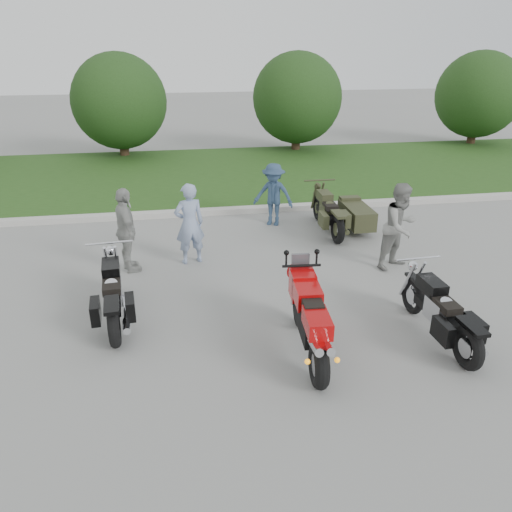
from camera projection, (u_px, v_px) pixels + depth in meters
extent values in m
plane|color=gray|center=(254.00, 330.00, 8.21)|extent=(80.00, 80.00, 0.00)
cube|color=#B8B5AD|center=(218.00, 211.00, 13.60)|extent=(60.00, 0.30, 0.15)
cube|color=#335D20|center=(207.00, 174.00, 17.35)|extent=(60.00, 8.00, 0.14)
cylinder|color=#3F2B1C|center=(124.00, 143.00, 19.71)|extent=(0.36, 0.36, 1.20)
sphere|color=#1E3714|center=(119.00, 101.00, 19.07)|extent=(3.60, 3.60, 3.60)
cylinder|color=#3F2B1C|center=(296.00, 138.00, 20.78)|extent=(0.36, 0.36, 1.20)
sphere|color=#1E3714|center=(297.00, 98.00, 20.14)|extent=(3.60, 3.60, 3.60)
cylinder|color=#3F2B1C|center=(472.00, 133.00, 21.99)|extent=(0.36, 0.36, 1.20)
sphere|color=#1E3714|center=(479.00, 95.00, 21.35)|extent=(3.60, 3.60, 3.60)
torus|color=black|center=(319.00, 365.00, 6.75)|extent=(0.26, 0.69, 0.68)
torus|color=black|center=(299.00, 308.00, 8.21)|extent=(0.18, 0.67, 0.66)
cube|color=black|center=(310.00, 320.00, 7.32)|extent=(0.38, 1.01, 0.38)
cube|color=#AA0608|center=(307.00, 294.00, 7.43)|extent=(0.42, 0.63, 0.29)
cube|color=#AA0608|center=(317.00, 323.00, 6.77)|extent=(0.37, 0.63, 0.24)
cube|color=black|center=(313.00, 304.00, 7.06)|extent=(0.31, 0.40, 0.11)
cube|color=#AA0608|center=(302.00, 285.00, 7.82)|extent=(0.41, 0.47, 0.44)
cylinder|color=silver|center=(315.00, 347.00, 6.55)|extent=(0.16, 0.52, 0.24)
cylinder|color=silver|center=(327.00, 346.00, 6.57)|extent=(0.16, 0.52, 0.24)
torus|color=black|center=(114.00, 326.00, 7.65)|extent=(0.24, 0.71, 0.70)
torus|color=black|center=(114.00, 280.00, 9.16)|extent=(0.18, 0.66, 0.65)
cube|color=black|center=(113.00, 296.00, 8.37)|extent=(0.34, 1.24, 0.14)
cube|color=silver|center=(113.00, 292.00, 8.33)|extent=(0.35, 0.49, 0.36)
cube|color=black|center=(111.00, 269.00, 8.49)|extent=(0.34, 0.59, 0.22)
cube|color=black|center=(112.00, 286.00, 8.12)|extent=(0.33, 0.54, 0.12)
cube|color=black|center=(111.00, 305.00, 7.51)|extent=(0.28, 0.58, 0.06)
cylinder|color=silver|center=(126.00, 313.00, 8.15)|extent=(0.20, 1.13, 0.10)
torus|color=black|center=(468.00, 348.00, 7.13)|extent=(0.19, 0.68, 0.67)
torus|color=black|center=(412.00, 296.00, 8.61)|extent=(0.14, 0.64, 0.63)
cube|color=black|center=(438.00, 315.00, 7.83)|extent=(0.26, 1.19, 0.14)
cube|color=silver|center=(439.00, 310.00, 7.80)|extent=(0.31, 0.46, 0.35)
cube|color=black|center=(432.00, 286.00, 7.96)|extent=(0.30, 0.55, 0.22)
cube|color=black|center=(446.00, 305.00, 7.60)|extent=(0.30, 0.50, 0.12)
cube|color=black|center=(472.00, 326.00, 6.99)|extent=(0.24, 0.55, 0.06)
cylinder|color=silver|center=(460.00, 333.00, 7.61)|extent=(0.14, 1.09, 0.10)
torus|color=black|center=(338.00, 229.00, 11.54)|extent=(0.18, 0.70, 0.69)
torus|color=black|center=(318.00, 208.00, 13.07)|extent=(0.13, 0.65, 0.65)
cube|color=black|center=(327.00, 214.00, 12.27)|extent=(0.23, 1.23, 0.14)
cube|color=#343720|center=(328.00, 211.00, 12.24)|extent=(0.31, 0.46, 0.36)
cube|color=#343720|center=(325.00, 196.00, 12.40)|extent=(0.29, 0.56, 0.22)
cube|color=black|center=(330.00, 206.00, 12.02)|extent=(0.29, 0.51, 0.12)
cube|color=#343720|center=(339.00, 214.00, 11.39)|extent=(0.23, 0.56, 0.06)
cylinder|color=#343720|center=(339.00, 224.00, 12.03)|extent=(0.11, 1.12, 0.10)
cube|color=#343720|center=(357.00, 215.00, 12.29)|extent=(0.57, 1.33, 0.46)
torus|color=black|center=(366.00, 219.00, 12.38)|extent=(0.13, 0.57, 0.57)
imported|color=#8D9EBF|center=(189.00, 224.00, 10.35)|extent=(0.71, 0.55, 1.73)
imported|color=gray|center=(400.00, 226.00, 10.13)|extent=(1.09, 1.01, 1.79)
imported|color=navy|center=(273.00, 195.00, 12.55)|extent=(1.18, 0.99, 1.59)
imported|color=#9A9B96|center=(126.00, 231.00, 9.97)|extent=(0.70, 1.10, 1.74)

